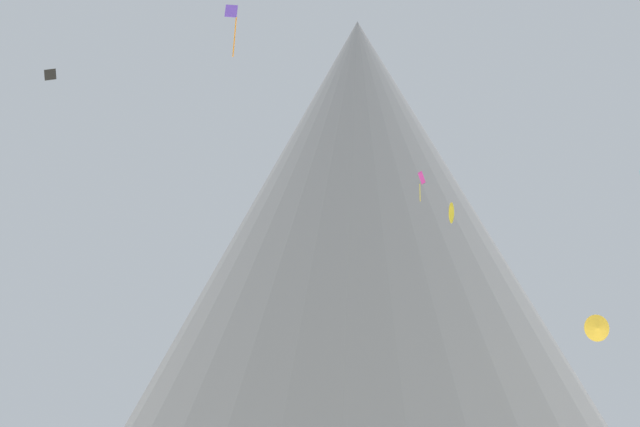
{
  "coord_description": "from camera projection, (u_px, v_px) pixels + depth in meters",
  "views": [
    {
      "loc": [
        1.29,
        -30.39,
        2.68
      ],
      "look_at": [
        -0.34,
        37.45,
        20.98
      ],
      "focal_mm": 46.72,
      "sensor_mm": 36.0,
      "label": 1
    }
  ],
  "objects": [
    {
      "name": "rock_massif",
      "position": [
        353.0,
        251.0,
        111.47
      ],
      "size": [
        78.16,
        78.16,
        60.71
      ],
      "color": "slate",
      "rests_on": "ground_plane"
    },
    {
      "name": "kite_magenta_high",
      "position": [
        421.0,
        180.0,
        90.21
      ],
      "size": [
        0.79,
        0.8,
        3.35
      ],
      "rotation": [
        0.0,
        0.0,
        1.27
      ],
      "color": "#D1339E"
    },
    {
      "name": "kite_yellow_mid",
      "position": [
        452.0,
        213.0,
        79.05
      ],
      "size": [
        0.48,
        2.02,
        2.01
      ],
      "rotation": [
        0.0,
        0.0,
        1.7
      ],
      "color": "yellow"
    },
    {
      "name": "kite_indigo_high",
      "position": [
        232.0,
        19.0,
        56.44
      ],
      "size": [
        0.94,
        0.34,
        3.89
      ],
      "rotation": [
        0.0,
        0.0,
        2.24
      ],
      "color": "#5138B2"
    },
    {
      "name": "kite_gold_low",
      "position": [
        597.0,
        328.0,
        76.11
      ],
      "size": [
        2.52,
        0.9,
        2.48
      ],
      "rotation": [
        0.0,
        0.0,
        0.17
      ],
      "color": "gold"
    },
    {
      "name": "kite_black_high",
      "position": [
        50.0,
        75.0,
        73.08
      ],
      "size": [
        1.16,
        0.49,
        0.96
      ],
      "rotation": [
        0.0,
        0.0,
        2.17
      ],
      "color": "black"
    }
  ]
}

